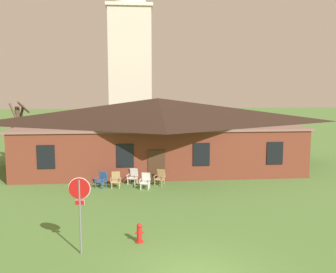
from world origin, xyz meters
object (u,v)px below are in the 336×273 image
at_px(lawn_chair_by_porch, 102,179).
at_px(lawn_chair_near_door, 116,179).
at_px(lawn_chair_middle, 146,181).
at_px(fire_hydrant, 139,233).
at_px(lawn_chair_left_end, 133,176).
at_px(stop_sign, 80,200).
at_px(lawn_chair_right_end, 160,177).

height_order(lawn_chair_by_porch, lawn_chair_near_door, same).
xyz_separation_m(lawn_chair_by_porch, lawn_chair_middle, (2.66, -0.60, 0.00)).
distance_m(lawn_chair_near_door, fire_hydrant, 8.63).
relative_size(lawn_chair_by_porch, fire_hydrant, 1.21).
distance_m(lawn_chair_by_porch, lawn_chair_middle, 2.72).
bearing_deg(lawn_chair_left_end, stop_sign, -100.80).
bearing_deg(lawn_chair_by_porch, lawn_chair_middle, -12.83).
bearing_deg(lawn_chair_near_door, lawn_chair_right_end, 8.00).
height_order(stop_sign, lawn_chair_middle, stop_sign).
bearing_deg(lawn_chair_right_end, lawn_chair_by_porch, -176.03).
height_order(lawn_chair_by_porch, fire_hydrant, lawn_chair_by_porch).
relative_size(stop_sign, lawn_chair_left_end, 2.99).
bearing_deg(lawn_chair_near_door, lawn_chair_by_porch, 170.90).
distance_m(lawn_chair_by_porch, lawn_chair_left_end, 2.04).
bearing_deg(lawn_chair_by_porch, stop_sign, -90.17).
height_order(lawn_chair_near_door, lawn_chair_right_end, same).
bearing_deg(fire_hydrant, lawn_chair_by_porch, 103.78).
bearing_deg(lawn_chair_right_end, lawn_chair_near_door, -172.00).
bearing_deg(fire_hydrant, lawn_chair_left_end, 91.30).
height_order(lawn_chair_left_end, lawn_chair_right_end, same).
xyz_separation_m(lawn_chair_middle, fire_hydrant, (-0.53, -8.07, -0.12)).
distance_m(lawn_chair_by_porch, fire_hydrant, 8.93).
height_order(stop_sign, lawn_chair_by_porch, stop_sign).
height_order(lawn_chair_near_door, fire_hydrant, lawn_chair_near_door).
xyz_separation_m(stop_sign, lawn_chair_near_door, (0.88, 9.35, -1.54)).
relative_size(lawn_chair_middle, lawn_chair_right_end, 1.00).
bearing_deg(fire_hydrant, stop_sign, -159.30).
relative_size(stop_sign, lawn_chair_by_porch, 2.99).
bearing_deg(lawn_chair_right_end, stop_sign, -110.47).
bearing_deg(fire_hydrant, lawn_chair_right_end, 80.58).
bearing_deg(lawn_chair_near_door, lawn_chair_middle, -14.56).
height_order(lawn_chair_right_end, fire_hydrant, lawn_chair_right_end).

